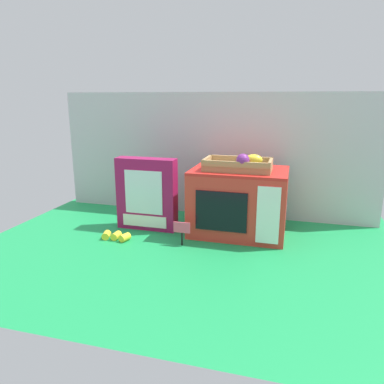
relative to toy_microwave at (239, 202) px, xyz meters
The scene contains 7 objects.
ground_plane 0.23m from the toy_microwave, behind, with size 1.70×1.70×0.00m, color #198C47.
display_back_panel 0.35m from the toy_microwave, 125.05° to the left, with size 1.61×0.03×0.62m, color #B7BABF.
toy_microwave is the anchor object (origin of this frame).
food_groups_crate 0.17m from the toy_microwave, 82.45° to the right, with size 0.28×0.16×0.08m.
cookie_set_box 0.42m from the toy_microwave, behind, with size 0.28×0.08×0.33m.
price_sign 0.30m from the toy_microwave, 133.75° to the right, with size 0.07×0.01×0.10m.
loose_toy_banana 0.56m from the toy_microwave, 155.18° to the right, with size 0.13×0.06×0.03m.
Camera 1 is at (0.40, -1.53, 0.59)m, focal length 34.21 mm.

